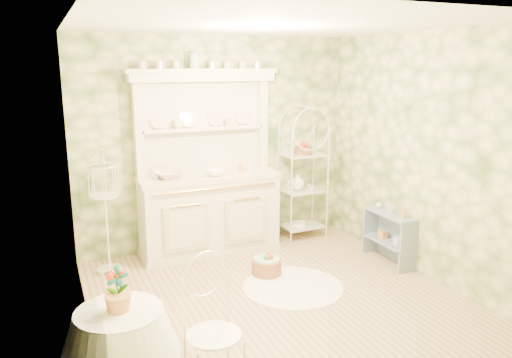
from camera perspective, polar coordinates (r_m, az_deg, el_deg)
name	(u,v)px	position (r m, az deg, el deg)	size (l,w,h in m)	color
floor	(275,298)	(5.26, 2.22, -13.44)	(3.60, 3.60, 0.00)	tan
ceiling	(278,24)	(4.73, 2.52, 17.32)	(3.60, 3.60, 0.00)	white
wall_left	(80,187)	(4.36, -19.45, -0.91)	(3.60, 3.60, 0.00)	beige
wall_right	(423,156)	(5.82, 18.57, 2.49)	(3.60, 3.60, 0.00)	beige
wall_back	(216,143)	(6.46, -4.60, 4.11)	(3.60, 3.60, 0.00)	beige
wall_front	(398,222)	(3.34, 15.93, -4.80)	(3.60, 3.60, 0.00)	beige
kitchen_dresser	(208,164)	(6.17, -5.48, 1.74)	(1.87, 0.61, 2.29)	silver
bakers_rack	(303,176)	(6.81, 5.38, 0.38)	(0.54, 0.38, 1.72)	white
side_shelf	(389,237)	(6.25, 14.97, -6.38)	(0.27, 0.74, 0.63)	gray
round_table	(122,356)	(3.78, -15.08, -18.92)	(0.68, 0.68, 0.74)	white
cafe_chair	(214,334)	(3.75, -4.87, -17.25)	(0.42, 0.42, 0.91)	white
birdcage_stand	(106,212)	(5.87, -16.78, -3.68)	(0.34, 0.34, 1.43)	white
floor_basket	(267,267)	(5.76, 1.21, -9.98)	(0.30, 0.30, 0.19)	#8E5B3B
lace_rug	(293,287)	(5.51, 4.21, -12.17)	(1.08, 1.08, 0.01)	white
bowl_floral	(169,178)	(6.05, -9.90, 0.15)	(0.32, 0.32, 0.08)	white
bowl_white	(216,175)	(6.12, -4.63, 0.45)	(0.24, 0.24, 0.08)	white
cup_left	(179,126)	(6.16, -8.83, 6.01)	(0.14, 0.14, 0.11)	white
cup_right	(228,124)	(6.35, -3.21, 6.35)	(0.10, 0.10, 0.09)	white
potted_geranium	(117,291)	(3.57, -15.58, -12.24)	(0.16, 0.11, 0.31)	#3F7238
bottle_amber	(404,213)	(5.97, 16.54, -3.71)	(0.06, 0.06, 0.16)	#CA843D
bottle_blue	(390,209)	(6.16, 15.05, -3.38)	(0.05, 0.05, 0.10)	#A3BDDC
bottle_glass	(379,205)	(6.32, 13.85, -2.95)	(0.07, 0.07, 0.09)	silver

